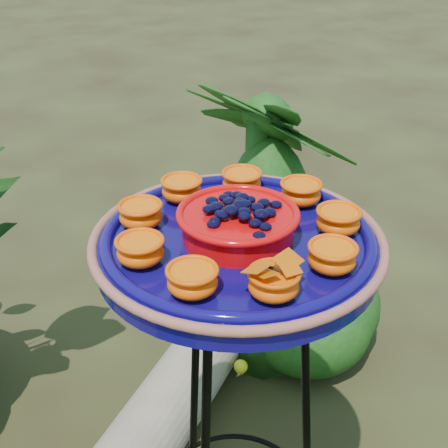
{
  "coord_description": "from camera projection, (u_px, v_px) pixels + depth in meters",
  "views": [
    {
      "loc": [
        -0.18,
        -0.81,
        1.34
      ],
      "look_at": [
        0.13,
        -0.08,
        0.89
      ],
      "focal_mm": 50.0,
      "sensor_mm": 36.0,
      "label": 1
    }
  ],
  "objects": [
    {
      "name": "tripod_stand",
      "position": [
        235.0,
        415.0,
        1.1
      ],
      "size": [
        0.36,
        0.36,
        0.83
      ],
      "rotation": [
        0.0,
        0.0,
        0.24
      ],
      "color": "black",
      "rests_on": "ground"
    },
    {
      "name": "feeder_dish",
      "position": [
        238.0,
        239.0,
        0.92
      ],
      "size": [
        0.51,
        0.51,
        0.1
      ],
      "rotation": [
        0.0,
        0.0,
        0.24
      ],
      "color": "#0D0757",
      "rests_on": "tripod_stand"
    },
    {
      "name": "shrub_back_right",
      "position": [
        267.0,
        225.0,
        1.81
      ],
      "size": [
        0.65,
        0.65,
        0.88
      ],
      "primitive_type": "imported",
      "rotation": [
        0.0,
        0.0,
        2.01
      ],
      "color": "#1B4312",
      "rests_on": "ground"
    },
    {
      "name": "driftwood_log",
      "position": [
        173.0,
        399.0,
        1.68
      ],
      "size": [
        0.53,
        0.52,
        0.19
      ],
      "primitive_type": "cylinder",
      "rotation": [
        0.0,
        1.57,
        0.77
      ],
      "color": "tan",
      "rests_on": "ground"
    }
  ]
}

